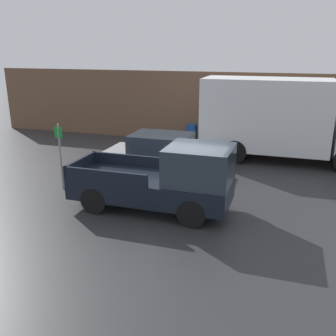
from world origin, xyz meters
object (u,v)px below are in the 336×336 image
(car, at_px, (159,154))
(parking_sign, at_px, (60,153))
(newspaper_box, at_px, (191,133))
(pickup_truck, at_px, (165,180))
(delivery_truck, at_px, (276,118))

(car, relative_size, parking_sign, 1.79)
(parking_sign, relative_size, newspaper_box, 2.43)
(newspaper_box, bearing_deg, pickup_truck, -80.77)
(pickup_truck, bearing_deg, delivery_truck, 66.76)
(pickup_truck, bearing_deg, car, 111.81)
(car, bearing_deg, pickup_truck, -68.19)
(pickup_truck, height_order, newspaper_box, pickup_truck)
(pickup_truck, height_order, delivery_truck, delivery_truck)
(car, distance_m, delivery_truck, 5.64)
(pickup_truck, height_order, car, pickup_truck)
(newspaper_box, bearing_deg, parking_sign, -108.03)
(delivery_truck, bearing_deg, parking_sign, -139.04)
(parking_sign, bearing_deg, delivery_truck, 40.96)
(delivery_truck, bearing_deg, newspaper_box, 154.41)
(parking_sign, bearing_deg, car, 44.82)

